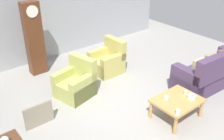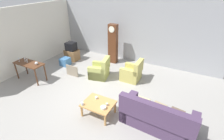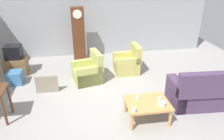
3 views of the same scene
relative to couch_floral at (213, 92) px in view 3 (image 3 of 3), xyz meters
name	(u,v)px [view 3 (image 3 of 3)]	position (x,y,z in m)	size (l,w,h in m)	color
ground_plane	(117,101)	(-2.32, 0.55, -0.36)	(10.40, 10.40, 0.00)	#999691
garage_door_wall	(100,13)	(-2.32, 4.15, 1.24)	(8.40, 0.16, 3.20)	#9EA0A5
couch_floral	(213,92)	(0.00, 0.00, 0.00)	(2.15, 1.00, 1.04)	#4C3856
armchair_olive_near	(88,72)	(-2.97, 1.76, -0.05)	(0.94, 0.92, 0.92)	tan
armchair_olive_far	(128,63)	(-1.65, 2.22, -0.05)	(0.80, 0.77, 0.92)	tan
coffee_table_wood	(147,104)	(-1.79, -0.29, 0.03)	(0.96, 0.76, 0.45)	tan
grandfather_clock	(79,35)	(-3.18, 3.41, 0.64)	(0.44, 0.30, 1.98)	#562D19
tv_stand_cabinet	(16,66)	(-5.25, 2.64, -0.08)	(0.68, 0.52, 0.55)	brown
tv_crt	(13,52)	(-5.25, 2.64, 0.41)	(0.48, 0.44, 0.42)	black
framed_picture_leaning	(47,84)	(-4.14, 1.28, -0.11)	(0.60, 0.05, 0.49)	gray
storage_box_blue	(15,78)	(-5.14, 1.96, -0.16)	(0.42, 0.43, 0.39)	teal
cup_white_porcelain	(138,98)	(-1.96, -0.14, 0.13)	(0.08, 0.08, 0.08)	white
cup_blue_rimmed	(134,110)	(-2.17, -0.60, 0.14)	(0.08, 0.08, 0.10)	silver
cup_cream_tall	(160,99)	(-1.49, -0.27, 0.13)	(0.08, 0.08, 0.08)	beige
bowl_white_stacked	(162,103)	(-1.52, -0.44, 0.13)	(0.17, 0.17, 0.07)	white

